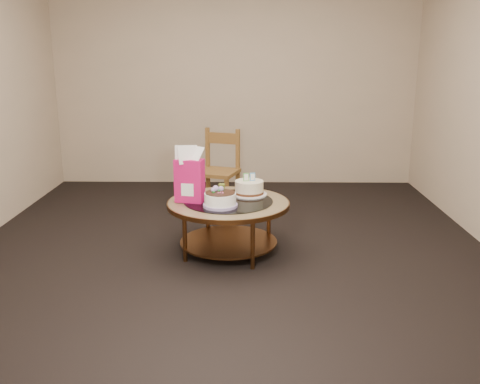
{
  "coord_description": "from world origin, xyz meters",
  "views": [
    {
      "loc": [
        0.16,
        -4.26,
        1.67
      ],
      "look_at": [
        0.1,
        0.02,
        0.53
      ],
      "focal_mm": 40.0,
      "sensor_mm": 36.0,
      "label": 1
    }
  ],
  "objects_px": {
    "dining_chair": "(218,171)",
    "decorated_cake": "(220,200)",
    "coffee_table": "(228,210)",
    "cream_cake": "(249,188)",
    "gift_bag": "(189,175)"
  },
  "relations": [
    {
      "from": "coffee_table",
      "to": "decorated_cake",
      "type": "bearing_deg",
      "value": -109.64
    },
    {
      "from": "gift_bag",
      "to": "coffee_table",
      "type": "bearing_deg",
      "value": 15.94
    },
    {
      "from": "coffee_table",
      "to": "gift_bag",
      "type": "xyz_separation_m",
      "value": [
        -0.32,
        -0.02,
        0.31
      ]
    },
    {
      "from": "gift_bag",
      "to": "cream_cake",
      "type": "bearing_deg",
      "value": 35.42
    },
    {
      "from": "dining_chair",
      "to": "gift_bag",
      "type": "bearing_deg",
      "value": -79.52
    },
    {
      "from": "cream_cake",
      "to": "dining_chair",
      "type": "distance_m",
      "value": 1.08
    },
    {
      "from": "coffee_table",
      "to": "cream_cake",
      "type": "bearing_deg",
      "value": 47.62
    },
    {
      "from": "coffee_table",
      "to": "cream_cake",
      "type": "height_order",
      "value": "cream_cake"
    },
    {
      "from": "gift_bag",
      "to": "decorated_cake",
      "type": "bearing_deg",
      "value": -17.52
    },
    {
      "from": "dining_chair",
      "to": "decorated_cake",
      "type": "bearing_deg",
      "value": -68.13
    },
    {
      "from": "coffee_table",
      "to": "decorated_cake",
      "type": "xyz_separation_m",
      "value": [
        -0.06,
        -0.17,
        0.13
      ]
    },
    {
      "from": "decorated_cake",
      "to": "dining_chair",
      "type": "height_order",
      "value": "dining_chair"
    },
    {
      "from": "cream_cake",
      "to": "gift_bag",
      "type": "xyz_separation_m",
      "value": [
        -0.49,
        -0.21,
        0.17
      ]
    },
    {
      "from": "decorated_cake",
      "to": "cream_cake",
      "type": "distance_m",
      "value": 0.43
    },
    {
      "from": "cream_cake",
      "to": "gift_bag",
      "type": "bearing_deg",
      "value": -170.89
    }
  ]
}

